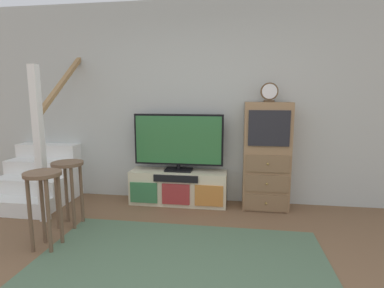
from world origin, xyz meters
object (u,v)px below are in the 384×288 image
at_px(television, 178,141).
at_px(bar_stool_far, 68,179).
at_px(desk_clock, 269,92).
at_px(side_cabinet, 266,156).
at_px(media_console, 178,187).
at_px(bar_stool_near, 44,192).

xyz_separation_m(television, bar_stool_far, (-1.07, -0.90, -0.32)).
xyz_separation_m(television, desk_clock, (1.15, -0.03, 0.64)).
height_order(side_cabinet, desk_clock, desk_clock).
bearing_deg(bar_stool_far, side_cabinet, 21.63).
relative_size(media_console, television, 1.08).
relative_size(media_console, bar_stool_far, 1.76).
relative_size(bar_stool_near, bar_stool_far, 1.03).
bearing_deg(bar_stool_near, desk_clock, 32.27).
bearing_deg(bar_stool_far, desk_clock, 21.28).
height_order(desk_clock, bar_stool_near, desk_clock).
distance_m(side_cabinet, desk_clock, 0.81).
relative_size(side_cabinet, bar_stool_far, 1.87).
bearing_deg(desk_clock, television, 178.58).
relative_size(television, side_cabinet, 0.87).
bearing_deg(bar_stool_near, television, 53.88).
distance_m(media_console, side_cabinet, 1.24).
distance_m(television, desk_clock, 1.32).
bearing_deg(bar_stool_far, media_console, 39.07).
relative_size(media_console, bar_stool_near, 1.72).
bearing_deg(television, bar_stool_near, -126.12).
bearing_deg(desk_clock, bar_stool_far, -158.72).
relative_size(television, bar_stool_far, 1.62).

